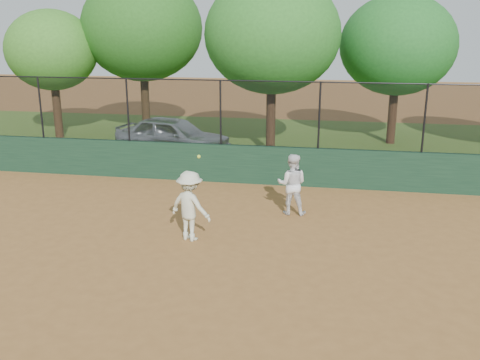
% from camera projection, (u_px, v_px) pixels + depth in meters
% --- Properties ---
extents(ground, '(80.00, 80.00, 0.00)m').
position_uv_depth(ground, '(184.00, 262.00, 11.21)').
color(ground, '#93602F').
rests_on(ground, ground).
extents(back_wall, '(26.00, 0.20, 1.20)m').
position_uv_depth(back_wall, '(237.00, 164.00, 16.71)').
color(back_wall, '#1A3B25').
rests_on(back_wall, ground).
extents(grass_strip, '(36.00, 12.00, 0.01)m').
position_uv_depth(grass_strip, '(263.00, 143.00, 22.55)').
color(grass_strip, '#395A1C').
rests_on(grass_strip, ground).
extents(parked_car, '(4.67, 2.58, 1.50)m').
position_uv_depth(parked_car, '(173.00, 136.00, 20.11)').
color(parked_car, '#B6BCC1').
rests_on(parked_car, ground).
extents(player_second, '(0.78, 0.61, 1.61)m').
position_uv_depth(player_second, '(292.00, 184.00, 13.87)').
color(player_second, silver).
rests_on(player_second, ground).
extents(player_main, '(1.20, 0.95, 2.10)m').
position_uv_depth(player_main, '(190.00, 206.00, 12.16)').
color(player_main, beige).
rests_on(player_main, ground).
extents(fence_assembly, '(26.00, 0.06, 2.00)m').
position_uv_depth(fence_assembly, '(236.00, 112.00, 16.26)').
color(fence_assembly, black).
rests_on(fence_assembly, back_wall).
extents(tree_0, '(3.91, 3.55, 5.45)m').
position_uv_depth(tree_0, '(52.00, 50.00, 22.60)').
color(tree_0, '#452C18').
rests_on(tree_0, ground).
extents(tree_1, '(5.23, 4.75, 6.92)m').
position_uv_depth(tree_1, '(142.00, 28.00, 22.91)').
color(tree_1, '#3E2A15').
rests_on(tree_1, ground).
extents(tree_2, '(5.02, 4.56, 6.61)m').
position_uv_depth(tree_2, '(272.00, 35.00, 19.58)').
color(tree_2, '#412817').
rests_on(tree_2, ground).
extents(tree_3, '(4.62, 4.20, 6.00)m').
position_uv_depth(tree_3, '(398.00, 45.00, 21.37)').
color(tree_3, '#3E2414').
rests_on(tree_3, ground).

